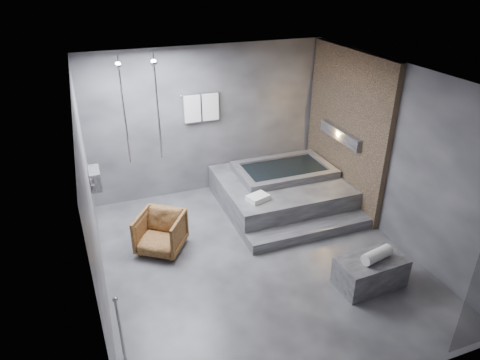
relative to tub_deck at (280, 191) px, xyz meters
name	(u,v)px	position (x,y,z in m)	size (l,w,h in m)	color
room	(279,145)	(-0.65, -1.21, 1.48)	(5.00, 5.04, 2.82)	#2E2E30
tub_deck	(280,191)	(0.00, 0.00, 0.00)	(2.20, 2.00, 0.50)	#333335
tub_step	(310,231)	(0.00, -1.18, -0.16)	(2.20, 0.36, 0.18)	#333335
concrete_bench	(370,272)	(0.20, -2.53, -0.04)	(0.95, 0.52, 0.43)	#343436
driftwood_chair	(161,233)	(-2.39, -0.70, 0.06)	(0.67, 0.69, 0.63)	#3F240F
rolled_towel	(377,255)	(0.24, -2.56, 0.26)	(0.17, 0.17, 0.46)	white
deck_towel	(258,198)	(-0.70, -0.58, 0.30)	(0.34, 0.25, 0.09)	white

